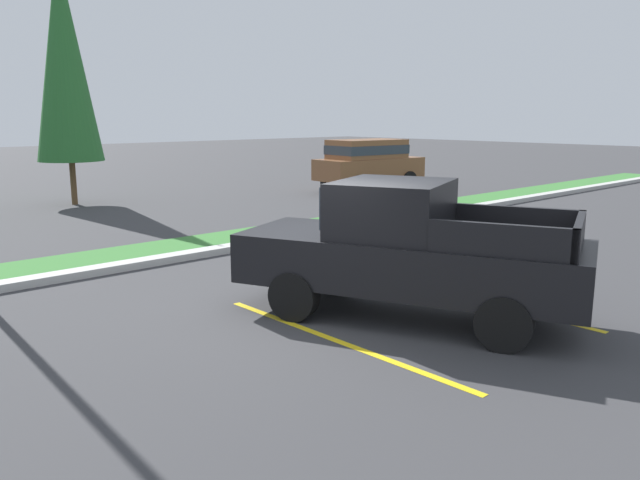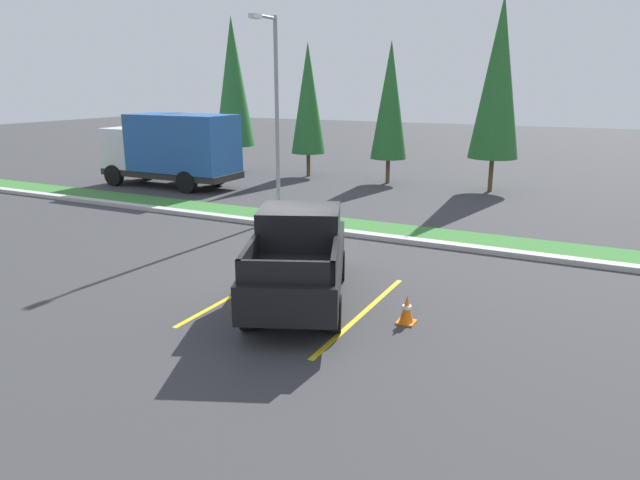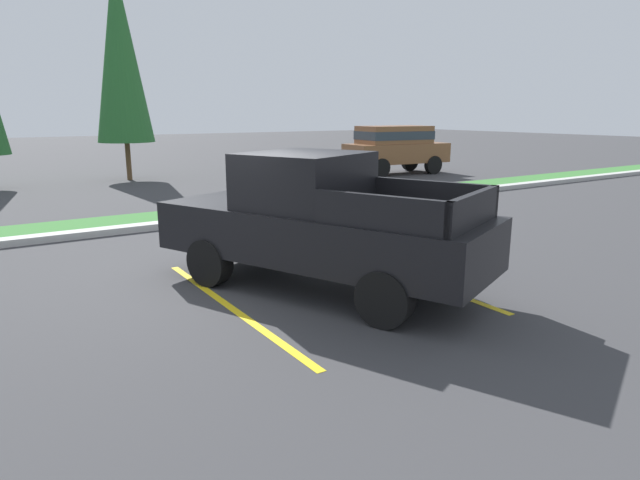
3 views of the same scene
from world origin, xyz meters
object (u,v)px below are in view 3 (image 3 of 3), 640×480
Objects in this scene: cypress_tree_right_inner at (120,51)px; traffic_cone at (441,249)px; suv_distant at (396,146)px; pickup_truck_main at (318,223)px.

traffic_cone is at bearing -85.00° from cypress_tree_right_inner.
pickup_truck_main is at bearing -134.70° from suv_distant.
pickup_truck_main is 9.23× the size of traffic_cone.
cypress_tree_right_inner is at bearing 95.00° from traffic_cone.
pickup_truck_main is 1.17× the size of suv_distant.
suv_distant is 0.56× the size of cypress_tree_right_inner.
suv_distant is at bearing 52.55° from traffic_cone.
traffic_cone is (1.40, -16.06, -4.68)m from cypress_tree_right_inner.
cypress_tree_right_inner is 16.78m from traffic_cone.
cypress_tree_right_inner is at bearing 85.85° from pickup_truck_main.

